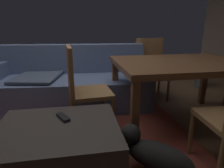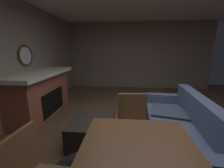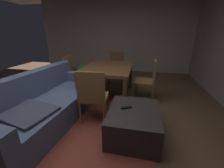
{
  "view_description": "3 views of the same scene",
  "coord_description": "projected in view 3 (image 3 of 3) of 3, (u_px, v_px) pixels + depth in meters",
  "views": [
    {
      "loc": [
        0.21,
        -2.28,
        1.12
      ],
      "look_at": [
        0.52,
        -0.53,
        0.59
      ],
      "focal_mm": 31.4,
      "sensor_mm": 36.0,
      "label": 1
    },
    {
      "loc": [
        2.33,
        -0.42,
        1.6
      ],
      "look_at": [
        0.08,
        -0.62,
        1.07
      ],
      "focal_mm": 23.22,
      "sensor_mm": 36.0,
      "label": 2
    },
    {
      "loc": [
        -1.74,
        -1.03,
        1.47
      ],
      "look_at": [
        0.4,
        -0.57,
        0.67
      ],
      "focal_mm": 22.58,
      "sensor_mm": 36.0,
      "label": 3
    }
  ],
  "objects": [
    {
      "name": "dining_chair_west",
      "position": [
        93.0,
        94.0,
        2.29
      ],
      "size": [
        0.48,
        0.48,
        0.93
      ],
      "color": "brown",
      "rests_on": "ground"
    },
    {
      "name": "wall_right_window_side",
      "position": [
        117.0,
        36.0,
        5.44
      ],
      "size": [
        0.12,
        6.07,
        2.71
      ],
      "primitive_type": "cube",
      "color": "#B2A59B",
      "rests_on": "ground"
    },
    {
      "name": "floor",
      "position": [
        73.0,
        128.0,
        2.3
      ],
      "size": [
        9.4,
        9.4,
        0.0
      ],
      "primitive_type": "plane",
      "color": "brown"
    },
    {
      "name": "area_rug",
      "position": [
        89.0,
        128.0,
        2.3
      ],
      "size": [
        2.6,
        2.0,
        0.01
      ],
      "primitive_type": "cube",
      "color": "brown",
      "rests_on": "ground"
    },
    {
      "name": "dining_chair_south",
      "position": [
        149.0,
        78.0,
        3.13
      ],
      "size": [
        0.46,
        0.46,
        0.93
      ],
      "color": "brown",
      "rests_on": "ground"
    },
    {
      "name": "couch",
      "position": [
        46.0,
        105.0,
        2.4
      ],
      "size": [
        2.26,
        1.05,
        0.85
      ],
      "color": "#4C5B7F",
      "rests_on": "ground"
    },
    {
      "name": "dining_table",
      "position": [
        108.0,
        69.0,
        3.26
      ],
      "size": [
        1.45,
        1.07,
        0.74
      ],
      "color": "brown",
      "rests_on": "ground"
    },
    {
      "name": "tv_remote",
      "position": [
        126.0,
        107.0,
        2.06
      ],
      "size": [
        0.12,
        0.17,
        0.02
      ],
      "primitive_type": "cube",
      "rotation": [
        0.0,
        0.0,
        0.47
      ],
      "color": "black",
      "rests_on": "ottoman_coffee_table"
    },
    {
      "name": "small_dog",
      "position": [
        141.0,
        103.0,
        2.73
      ],
      "size": [
        0.54,
        0.52,
        0.31
      ],
      "color": "black",
      "rests_on": "ground"
    },
    {
      "name": "ottoman_coffee_table",
      "position": [
        133.0,
        123.0,
        2.08
      ],
      "size": [
        0.88,
        0.72,
        0.43
      ],
      "primitive_type": "cube",
      "color": "#2D2826",
      "rests_on": "ground"
    },
    {
      "name": "dining_chair_north",
      "position": [
        72.0,
        73.0,
        3.5
      ],
      "size": [
        0.46,
        0.46,
        0.93
      ],
      "color": "brown",
      "rests_on": "ground"
    },
    {
      "name": "potted_plant",
      "position": [
        82.0,
        70.0,
        4.67
      ],
      "size": [
        0.34,
        0.34,
        0.52
      ],
      "color": "#474C51",
      "rests_on": "ground"
    },
    {
      "name": "dining_chair_east",
      "position": [
        117.0,
        65.0,
        4.34
      ],
      "size": [
        0.47,
        0.47,
        0.93
      ],
      "color": "brown",
      "rests_on": "ground"
    }
  ]
}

